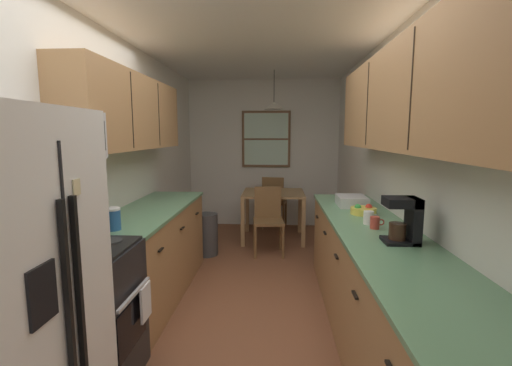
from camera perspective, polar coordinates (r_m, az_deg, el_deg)
The scene contains 25 objects.
ground_plane at distance 3.96m, azimuth -0.32°, elevation -16.25°, with size 12.00×12.00×0.00m, color brown.
wall_left at distance 3.95m, azimuth -20.30°, elevation 2.42°, with size 0.10×9.00×2.55m, color silver.
wall_right at distance 3.79m, azimuth 20.51°, elevation 2.19°, with size 0.10×9.00×2.55m, color silver.
wall_back at distance 6.27m, azimuth 1.21°, elevation 4.76°, with size 4.40×0.10×2.55m, color silver.
ceiling_slab at distance 3.74m, azimuth -0.35°, elevation 22.96°, with size 4.40×9.00×0.08m, color white.
stove_range at distance 2.65m, azimuth -26.14°, elevation -18.66°, with size 0.66×0.60×1.10m.
microwave_over_range at distance 2.44m, azimuth -30.11°, elevation 6.59°, with size 0.39×0.62×0.31m.
counter_left at distance 3.74m, azimuth -16.37°, elevation -10.63°, with size 0.64×1.98×0.90m.
upper_cabinets_left at distance 3.56m, azimuth -19.67°, elevation 10.61°, with size 0.33×2.06×0.68m.
counter_right at distance 2.95m, azimuth 18.87°, elevation -15.84°, with size 0.64×3.25×0.90m.
upper_cabinets_right at distance 2.72m, azimuth 23.42°, elevation 12.43°, with size 0.33×2.93×0.73m.
dining_table at distance 5.43m, azimuth 2.81°, elevation -2.62°, with size 0.93×0.85×0.74m.
dining_chair_near at distance 4.84m, azimuth 1.97°, elevation -5.46°, with size 0.43×0.43×0.90m.
dining_chair_far at distance 6.08m, azimuth 2.88°, elevation -2.70°, with size 0.45×0.45×0.90m.
pendant_light at distance 5.36m, azimuth 2.91°, elevation 12.35°, with size 0.29×0.29×0.57m.
back_window at distance 6.18m, azimuth 1.64°, elevation 7.08°, with size 0.84×0.05×0.97m.
trash_bin at distance 4.84m, azimuth -7.97°, elevation -8.19°, with size 0.30×0.30×0.56m, color #3F3F42.
storage_canister at distance 2.89m, azimuth -22.11°, elevation -5.39°, with size 0.12×0.12×0.17m.
dish_towel at distance 2.61m, azimuth -17.36°, elevation -17.85°, with size 0.02×0.16×0.24m, color white.
coffee_maker at distance 2.55m, azimuth 22.97°, elevation -5.41°, with size 0.22×0.18×0.31m.
mug_by_coffeemaker at distance 2.99m, azimuth 17.72°, elevation -5.35°, with size 0.12×0.08×0.11m.
mug_spare at distance 2.87m, azimuth 18.65°, elevation -6.08°, with size 0.11×0.07×0.09m.
fruit_bowl at distance 3.35m, azimuth 16.92°, elevation -4.21°, with size 0.23×0.23×0.09m.
dish_rack at distance 3.69m, azimuth 15.16°, elevation -2.81°, with size 0.28×0.34×0.10m, color silver.
table_serving_bowl at distance 5.32m, azimuth 2.02°, elevation -1.29°, with size 0.19×0.19×0.06m, color #E0D14C.
Camera 1 is at (0.23, -2.60, 1.62)m, focal length 24.82 mm.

